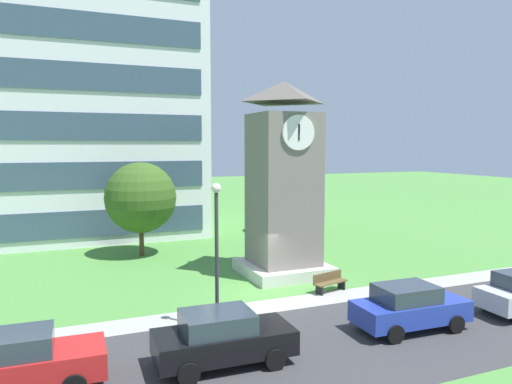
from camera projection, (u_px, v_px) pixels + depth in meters
name	position (u px, v px, depth m)	size (l,w,h in m)	color
ground_plane	(264.00, 293.00, 22.36)	(160.00, 160.00, 0.00)	#4C893D
street_asphalt	(336.00, 343.00, 16.68)	(120.00, 7.20, 0.01)	#38383A
kerb_strip	(281.00, 304.00, 20.72)	(120.00, 1.60, 0.01)	#9E9E99
office_building	(72.00, 85.00, 35.54)	(18.21, 10.11, 22.40)	silver
clock_tower	(284.00, 190.00, 25.20)	(4.21, 4.21, 10.04)	slate
park_bench	(330.00, 282.00, 22.52)	(1.86, 0.91, 0.88)	brown
street_lamp	(217.00, 239.00, 17.64)	(0.36, 0.36, 5.43)	#333338
tree_near_tower	(290.00, 182.00, 37.34)	(3.98, 3.98, 5.98)	#513823
tree_streetside	(141.00, 198.00, 29.63)	(4.34, 4.34, 5.77)	#513823
parked_car_red	(16.00, 362.00, 13.27)	(4.67, 2.07, 1.69)	red
parked_car_black	(222.00, 337.00, 14.99)	(4.37, 2.19, 1.69)	black
parked_car_blue	(409.00, 307.00, 17.83)	(4.32, 2.09, 1.69)	#23389E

